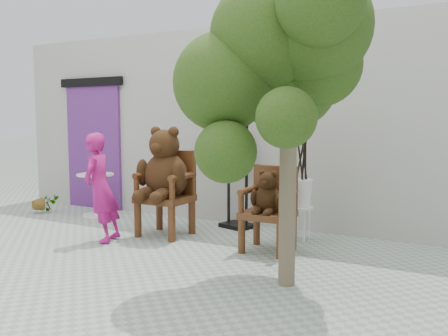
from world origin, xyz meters
name	(u,v)px	position (x,y,z in m)	size (l,w,h in m)	color
ground_plane	(138,273)	(0.00, 0.00, 0.00)	(60.00, 60.00, 0.00)	#95A190
back_wall	(259,125)	(0.00, 3.10, 1.50)	(9.00, 1.00, 3.00)	#AFACA3
doorway	(94,143)	(-3.00, 2.58, 1.16)	(1.40, 0.11, 2.33)	#5F2777
chair_big	(165,175)	(-0.68, 1.47, 0.84)	(0.74, 0.79, 1.50)	#42210E
chair_small	(269,201)	(0.88, 1.43, 0.61)	(0.59, 0.54, 1.03)	#42210E
person	(101,188)	(-1.24, 0.81, 0.71)	(0.52, 0.34, 1.42)	#B21573
cafe_table	(96,190)	(-2.46, 2.01, 0.44)	(0.60, 0.60, 0.70)	white
display_stand	(237,188)	(-0.01, 2.35, 0.58)	(0.53, 0.47, 1.51)	black
stool_bucket	(301,192)	(1.06, 2.08, 0.64)	(0.32, 0.32, 1.45)	white
tree	(279,53)	(1.38, 0.43, 2.22)	(1.82, 1.78, 3.02)	brown
potted_plant	(45,202)	(-3.40, 1.78, 0.19)	(0.35, 0.30, 0.38)	#1B330E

